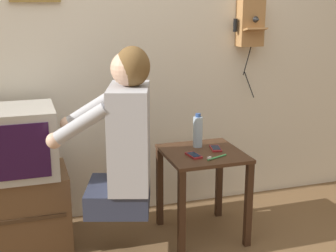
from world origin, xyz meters
TOP-DOWN VIEW (x-y plane):
  - wall_back at (0.00, 0.98)m, footprint 6.80×0.05m
  - side_table at (0.44, 0.45)m, footprint 0.49×0.49m
  - person at (-0.08, 0.35)m, footprint 0.63×0.55m
  - tv_stand at (-0.73, 0.67)m, footprint 0.68×0.43m
  - television at (-0.71, 0.65)m, footprint 0.54×0.43m
  - wall_phone_antique at (0.97, 0.90)m, footprint 0.22×0.19m
  - cell_phone_held at (0.36, 0.39)m, footprint 0.08×0.13m
  - cell_phone_spare at (0.54, 0.47)m, footprint 0.08×0.13m
  - water_bottle at (0.45, 0.56)m, footprint 0.06×0.06m
  - toothbrush at (0.47, 0.31)m, footprint 0.15×0.07m

SIDE VIEW (x-z plane):
  - tv_stand at x=-0.73m, z-range 0.00..0.48m
  - side_table at x=0.44m, z-range 0.16..0.73m
  - cell_phone_held at x=0.36m, z-range 0.57..0.58m
  - cell_phone_spare at x=0.54m, z-range 0.57..0.58m
  - toothbrush at x=0.47m, z-range 0.57..0.59m
  - water_bottle at x=0.45m, z-range 0.56..0.79m
  - television at x=-0.71m, z-range 0.48..0.89m
  - person at x=-0.08m, z-range 0.27..1.22m
  - wall_back at x=0.00m, z-range 0.00..2.55m
  - wall_phone_antique at x=0.97m, z-range 0.97..1.72m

